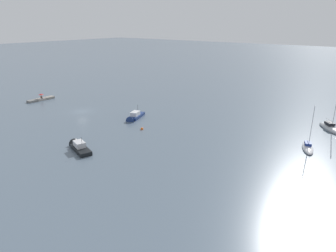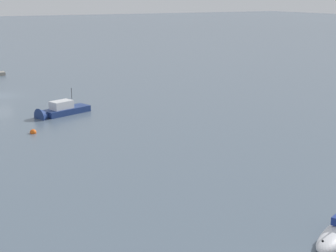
# 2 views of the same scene
# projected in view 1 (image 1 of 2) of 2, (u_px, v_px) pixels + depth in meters

# --- Properties ---
(ground_plane) EXTENTS (500.00, 500.00, 0.00)m
(ground_plane) POSITION_uv_depth(u_px,v_px,m) (82.00, 111.00, 72.68)
(ground_plane) COLOR slate
(seawall_pier) EXTENTS (7.44, 1.61, 0.52)m
(seawall_pier) POSITION_uv_depth(u_px,v_px,m) (41.00, 99.00, 82.87)
(seawall_pier) COLOR gray
(seawall_pier) RESTS_ON ground_plane
(person_seated_brown_left) EXTENTS (0.46, 0.65, 0.73)m
(person_seated_brown_left) POSITION_uv_depth(u_px,v_px,m) (42.00, 97.00, 82.73)
(person_seated_brown_left) COLOR #1E2333
(person_seated_brown_left) RESTS_ON seawall_pier
(umbrella_open_red) EXTENTS (1.31, 1.31, 1.28)m
(umbrella_open_red) POSITION_uv_depth(u_px,v_px,m) (41.00, 94.00, 82.48)
(umbrella_open_red) COLOR black
(umbrella_open_red) RESTS_ON seawall_pier
(sailboat_grey_near) EXTENTS (6.74, 6.13, 10.79)m
(sailboat_grey_near) POSITION_uv_depth(u_px,v_px,m) (330.00, 128.00, 60.34)
(sailboat_grey_near) COLOR #ADB2B7
(sailboat_grey_near) RESTS_ON ground_plane
(sailboat_white_mid) EXTENTS (5.81, 3.55, 7.95)m
(sailboat_white_mid) POSITION_uv_depth(u_px,v_px,m) (308.00, 148.00, 51.14)
(sailboat_white_mid) COLOR silver
(sailboat_white_mid) RESTS_ON ground_plane
(motorboat_navy_near) EXTENTS (6.40, 3.80, 3.44)m
(motorboat_navy_near) POSITION_uv_depth(u_px,v_px,m) (135.00, 117.00, 67.07)
(motorboat_navy_near) COLOR navy
(motorboat_navy_near) RESTS_ON ground_plane
(motorboat_black_far) EXTENTS (3.69, 6.44, 3.46)m
(motorboat_black_far) POSITION_uv_depth(u_px,v_px,m) (79.00, 147.00, 51.02)
(motorboat_black_far) COLOR black
(motorboat_black_far) RESTS_ON ground_plane
(mooring_buoy_near) EXTENTS (0.60, 0.60, 0.60)m
(mooring_buoy_near) POSITION_uv_depth(u_px,v_px,m) (142.00, 129.00, 60.51)
(mooring_buoy_near) COLOR #EA5914
(mooring_buoy_near) RESTS_ON ground_plane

